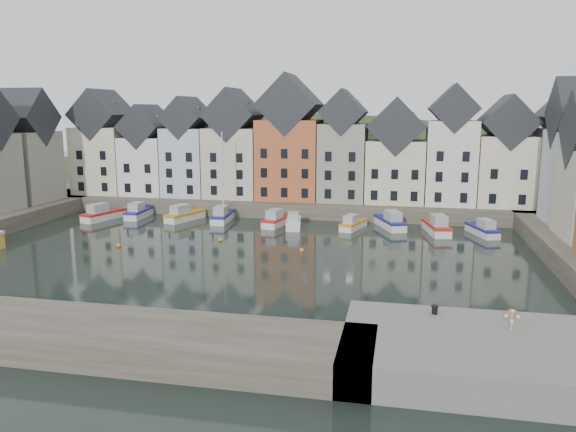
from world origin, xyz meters
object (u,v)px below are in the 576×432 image
(boat_d, at_px, (222,216))
(life_ring_post, at_px, (512,316))
(mooring_bollard, at_px, (435,309))
(boat_a, at_px, (102,214))

(boat_d, bearing_deg, life_ring_post, -55.20)
(mooring_bollard, bearing_deg, boat_d, 126.20)
(boat_a, height_order, boat_d, boat_d)
(mooring_bollard, xyz_separation_m, life_ring_post, (4.28, -1.86, 0.55))
(boat_d, height_order, life_ring_post, boat_d)
(boat_a, distance_m, life_ring_post, 58.07)
(mooring_bollard, bearing_deg, life_ring_post, -23.51)
(boat_d, bearing_deg, boat_a, -177.13)
(boat_a, relative_size, life_ring_post, 5.34)
(life_ring_post, bearing_deg, mooring_bollard, 156.49)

